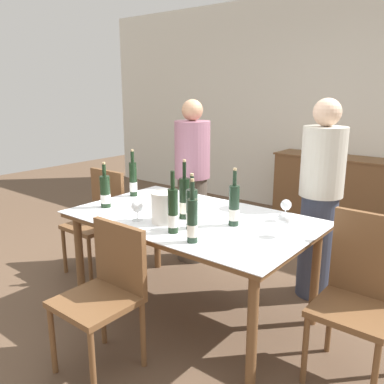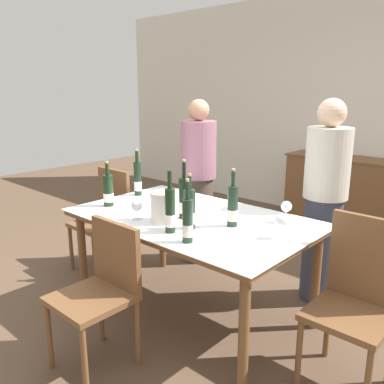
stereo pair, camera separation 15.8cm
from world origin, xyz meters
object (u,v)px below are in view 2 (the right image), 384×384
sideboard_cabinet (350,193)px  chair_left_end (106,213)px  wine_bottle_4 (233,207)px  person_host (198,183)px  wine_glass_1 (286,207)px  chair_right_end (357,293)px  wine_bottle_0 (138,179)px  wine_glass_0 (281,221)px  wine_glass_2 (137,206)px  chair_near_front (102,284)px  wine_bottle_5 (184,199)px  person_guest_left (324,204)px  ice_bucket (164,206)px  dining_table (192,226)px  wine_bottle_1 (170,211)px  wine_bottle_2 (108,191)px  wine_bottle_6 (190,210)px  wine_bottle_3 (188,221)px

sideboard_cabinet → chair_left_end: bearing=-115.0°
wine_bottle_4 → person_host: size_ratio=0.25×
wine_glass_1 → chair_right_end: (0.60, -0.24, -0.32)m
wine_bottle_0 → wine_glass_0: (1.42, -0.09, -0.03)m
wine_glass_2 → chair_near_front: (0.20, -0.46, -0.34)m
wine_bottle_5 → wine_glass_1: 0.69m
person_guest_left → ice_bucket: bearing=-121.9°
wine_bottle_5 → chair_near_front: wine_bottle_5 is taller
dining_table → person_host: size_ratio=1.11×
ice_bucket → wine_bottle_1: size_ratio=0.53×
wine_bottle_1 → person_host: size_ratio=0.26×
wine_bottle_2 → chair_left_end: bearing=147.3°
wine_bottle_6 → wine_glass_2: size_ratio=2.58×
dining_table → wine_bottle_4: 0.38m
ice_bucket → wine_glass_2: bearing=-153.7°
wine_bottle_3 → chair_left_end: 1.57m
dining_table → wine_bottle_4: (0.33, 0.03, 0.20)m
wine_bottle_0 → wine_bottle_4: wine_bottle_0 is taller
wine_glass_1 → wine_bottle_6: bearing=-127.0°
ice_bucket → wine_bottle_2: wine_bottle_2 is taller
wine_bottle_3 → chair_right_end: size_ratio=0.40×
wine_glass_2 → dining_table: bearing=51.0°
sideboard_cabinet → wine_bottle_0: size_ratio=3.89×
person_host → dining_table: bearing=-51.4°
wine_bottle_5 → ice_bucket: bearing=-106.7°
wine_glass_2 → wine_bottle_0: bearing=138.9°
chair_near_front → person_guest_left: size_ratio=0.55×
wine_bottle_2 → wine_bottle_6: 0.82m
ice_bucket → chair_left_end: (-1.08, 0.30, -0.35)m
ice_bucket → wine_bottle_0: size_ratio=0.54×
wine_bottle_3 → chair_right_end: (0.84, 0.47, -0.34)m
person_guest_left → wine_bottle_2: bearing=-139.5°
wine_bottle_1 → wine_glass_2: (-0.35, 0.03, -0.04)m
wine_bottle_2 → wine_bottle_4: size_ratio=0.90×
chair_near_front → person_guest_left: bearing=68.6°
wine_bottle_4 → person_guest_left: size_ratio=0.25×
wine_bottle_3 → chair_left_end: wine_bottle_3 is taller
ice_bucket → wine_glass_1: ice_bucket is taller
sideboard_cabinet → wine_bottle_3: 3.14m
person_host → ice_bucket: bearing=-60.6°
ice_bucket → chair_left_end: ice_bucket is taller
chair_left_end → dining_table: bearing=-4.4°
wine_bottle_2 → wine_bottle_6: (0.82, 0.03, 0.01)m
wine_bottle_0 → wine_bottle_2: 0.37m
chair_right_end → person_guest_left: bearing=126.3°
ice_bucket → chair_left_end: 1.17m
dining_table → person_host: bearing=128.6°
dining_table → wine_bottle_4: wine_bottle_4 is taller
chair_left_end → wine_bottle_6: bearing=-12.1°
wine_bottle_0 → wine_glass_2: size_ratio=2.79×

